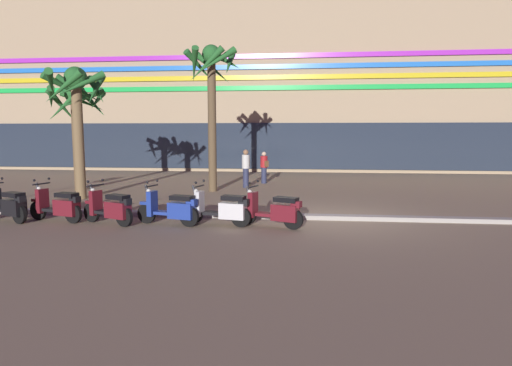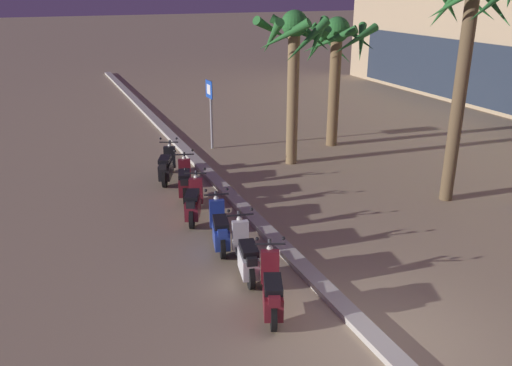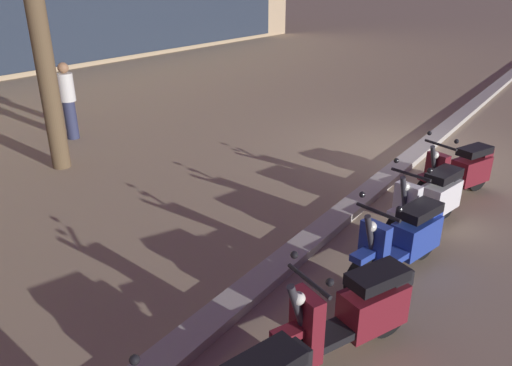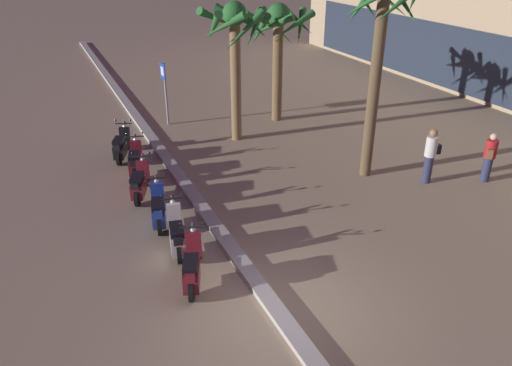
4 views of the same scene
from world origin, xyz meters
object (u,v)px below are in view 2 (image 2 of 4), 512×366
scooter_black_gap_after_mid (167,167)px  crossing_sign (211,107)px  scooter_white_mid_rear (246,255)px  palm_tree_near_sign (294,50)px  palm_tree_by_mall_entrance (337,51)px  scooter_blue_tail_end (220,229)px  palm_tree_far_corner (470,28)px  scooter_maroon_lead_nearest (194,203)px  scooter_maroon_second_in_line (272,290)px  scooter_maroon_last_in_row (185,181)px

scooter_black_gap_after_mid → crossing_sign: bearing=139.8°
scooter_white_mid_rear → palm_tree_near_sign: size_ratio=0.39×
scooter_white_mid_rear → palm_tree_by_mall_entrance: 10.03m
scooter_blue_tail_end → palm_tree_far_corner: 7.70m
scooter_blue_tail_end → scooter_black_gap_after_mid: bearing=-179.4°
scooter_blue_tail_end → palm_tree_near_sign: size_ratio=0.37×
crossing_sign → palm_tree_far_corner: (6.98, 4.35, 2.97)m
scooter_maroon_lead_nearest → scooter_maroon_second_in_line: 4.31m
scooter_white_mid_rear → palm_tree_near_sign: 7.87m
scooter_black_gap_after_mid → scooter_white_mid_rear: size_ratio=0.92×
palm_tree_far_corner → palm_tree_near_sign: (-4.44, -2.48, -0.89)m
scooter_maroon_second_in_line → palm_tree_near_sign: bearing=151.3°
scooter_maroon_lead_nearest → crossing_sign: size_ratio=0.68×
palm_tree_far_corner → palm_tree_by_mall_entrance: 5.83m
scooter_maroon_lead_nearest → scooter_black_gap_after_mid: bearing=178.9°
scooter_maroon_lead_nearest → palm_tree_near_sign: palm_tree_near_sign is taller
scooter_blue_tail_end → scooter_white_mid_rear: same height
palm_tree_far_corner → crossing_sign: bearing=-148.1°
scooter_black_gap_after_mid → palm_tree_near_sign: 5.18m
crossing_sign → scooter_maroon_lead_nearest: bearing=-22.4°
crossing_sign → palm_tree_far_corner: 8.75m
palm_tree_near_sign → scooter_black_gap_after_mid: bearing=-88.3°
scooter_maroon_second_in_line → palm_tree_far_corner: palm_tree_far_corner is taller
scooter_white_mid_rear → palm_tree_by_mall_entrance: bearing=139.3°
scooter_black_gap_after_mid → palm_tree_far_corner: 8.86m
scooter_maroon_last_in_row → scooter_blue_tail_end: (3.19, -0.10, -0.00)m
scooter_blue_tail_end → palm_tree_near_sign: 6.97m
scooter_maroon_last_in_row → scooter_white_mid_rear: bearing=-0.2°
scooter_maroon_second_in_line → palm_tree_far_corner: size_ratio=0.30×
scooter_blue_tail_end → palm_tree_far_corner: palm_tree_far_corner is taller
scooter_maroon_last_in_row → scooter_maroon_second_in_line: bearing=-0.7°
scooter_black_gap_after_mid → scooter_maroon_lead_nearest: same height
scooter_maroon_second_in_line → scooter_maroon_lead_nearest: bearing=-178.2°
scooter_blue_tail_end → scooter_maroon_second_in_line: size_ratio=1.01×
scooter_maroon_lead_nearest → palm_tree_far_corner: (1.36, 6.66, 4.03)m
scooter_white_mid_rear → scooter_black_gap_after_mid: bearing=-178.7°
scooter_blue_tail_end → scooter_maroon_second_in_line: 2.69m
crossing_sign → palm_tree_by_mall_entrance: palm_tree_by_mall_entrance is taller
scooter_black_gap_after_mid → scooter_maroon_lead_nearest: size_ratio=1.04×
scooter_maroon_last_in_row → scooter_maroon_lead_nearest: bearing=-7.6°
palm_tree_far_corner → scooter_maroon_second_in_line: bearing=-65.7°
scooter_maroon_lead_nearest → palm_tree_far_corner: size_ratio=0.28×
palm_tree_near_sign → palm_tree_by_mall_entrance: bearing=119.3°
crossing_sign → scooter_blue_tail_end: bearing=-16.9°
scooter_maroon_last_in_row → crossing_sign: (-4.05, 2.10, 1.06)m
scooter_black_gap_after_mid → scooter_white_mid_rear: (5.89, 0.14, -0.01)m
scooter_maroon_second_in_line → palm_tree_far_corner: 8.22m
scooter_black_gap_after_mid → scooter_blue_tail_end: size_ratio=0.96×
crossing_sign → palm_tree_near_sign: palm_tree_near_sign is taller
palm_tree_far_corner → scooter_maroon_last_in_row: bearing=-114.4°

